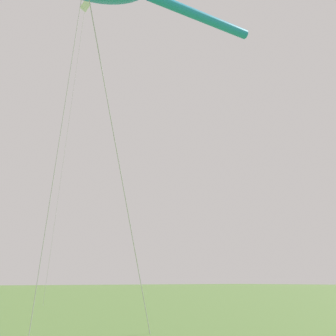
# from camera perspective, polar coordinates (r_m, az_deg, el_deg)

# --- Properties ---
(small_kite_delta_white) EXTENTS (1.35, 1.90, 21.32)m
(small_kite_delta_white) POSITION_cam_1_polar(r_m,az_deg,el_deg) (31.99, -11.87, 17.94)
(small_kite_delta_white) COLOR white
(small_kite_delta_white) RESTS_ON ground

